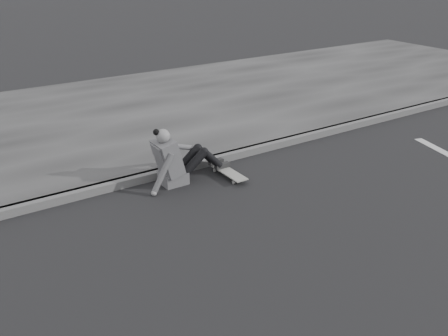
# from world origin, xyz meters

# --- Properties ---
(ground) EXTENTS (80.00, 80.00, 0.00)m
(ground) POSITION_xyz_m (0.00, 0.00, 0.00)
(ground) COLOR black
(ground) RESTS_ON ground
(curb) EXTENTS (24.00, 0.16, 0.12)m
(curb) POSITION_xyz_m (0.00, 2.58, 0.06)
(curb) COLOR #515151
(curb) RESTS_ON ground
(sidewalk) EXTENTS (24.00, 6.00, 0.12)m
(sidewalk) POSITION_xyz_m (0.00, 5.60, 0.06)
(sidewalk) COLOR #343434
(sidewalk) RESTS_ON ground
(skateboard) EXTENTS (0.20, 0.78, 0.09)m
(skateboard) POSITION_xyz_m (0.59, 2.03, 0.07)
(skateboard) COLOR gray
(skateboard) RESTS_ON ground
(seated_woman) EXTENTS (1.38, 0.46, 0.88)m
(seated_woman) POSITION_xyz_m (-0.15, 2.28, 0.36)
(seated_woman) COLOR #505053
(seated_woman) RESTS_ON ground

